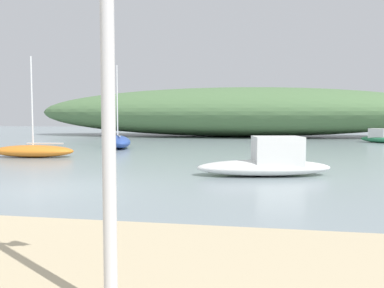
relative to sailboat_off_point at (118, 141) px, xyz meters
The scene contains 6 objects.
ground_plane 13.89m from the sailboat_off_point, 76.48° to the right, with size 120.00×120.00×0.00m, color gray.
distant_hill 16.59m from the sailboat_off_point, 69.09° to the left, with size 38.86×10.78×4.62m, color #517547.
sailboat_off_point is the anchor object (origin of this frame).
motorboat_near_shore 13.35m from the sailboat_off_point, 48.37° to the right, with size 4.55×2.29×1.27m.
sailboat_by_sandbar 6.26m from the sailboat_off_point, 108.05° to the right, with size 3.99×1.78×4.69m.
motorboat_far_left 18.71m from the sailboat_off_point, 24.26° to the left, with size 3.25×2.97×1.03m.
Camera 1 is at (5.48, -9.75, 1.93)m, focal length 37.87 mm.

